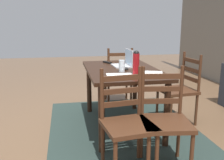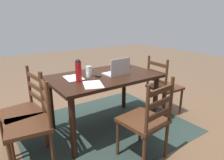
{
  "view_description": "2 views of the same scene",
  "coord_description": "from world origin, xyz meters",
  "px_view_note": "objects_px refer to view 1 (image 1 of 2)",
  "views": [
    {
      "loc": [
        3.1,
        -0.72,
        1.36
      ],
      "look_at": [
        -0.1,
        -0.11,
        0.61
      ],
      "focal_mm": 40.79,
      "sensor_mm": 36.0,
      "label": 1
    },
    {
      "loc": [
        1.36,
        2.14,
        1.5
      ],
      "look_at": [
        -0.13,
        -0.0,
        0.69
      ],
      "focal_mm": 31.67,
      "sensor_mm": 36.0,
      "label": 2
    }
  ],
  "objects_px": {
    "tv_remote": "(107,62)",
    "water_bottle": "(136,62)",
    "drinking_glass": "(122,66)",
    "laptop": "(125,62)",
    "chair_right_far": "(165,120)",
    "chair_left_far": "(118,76)",
    "chair_far_head": "(180,89)",
    "computer_mouse": "(125,69)",
    "chair_right_near": "(127,123)",
    "dining_table": "(122,77)"
  },
  "relations": [
    {
      "from": "laptop",
      "to": "computer_mouse",
      "type": "distance_m",
      "value": 0.28
    },
    {
      "from": "drinking_glass",
      "to": "dining_table",
      "type": "bearing_deg",
      "value": 166.44
    },
    {
      "from": "laptop",
      "to": "computer_mouse",
      "type": "relative_size",
      "value": 3.31
    },
    {
      "from": "chair_left_far",
      "to": "drinking_glass",
      "type": "xyz_separation_m",
      "value": [
        1.2,
        -0.22,
        0.39
      ]
    },
    {
      "from": "chair_far_head",
      "to": "laptop",
      "type": "height_order",
      "value": "laptop"
    },
    {
      "from": "chair_left_far",
      "to": "computer_mouse",
      "type": "relative_size",
      "value": 9.5
    },
    {
      "from": "laptop",
      "to": "drinking_glass",
      "type": "height_order",
      "value": "laptop"
    },
    {
      "from": "drinking_glass",
      "to": "chair_left_far",
      "type": "bearing_deg",
      "value": 169.5
    },
    {
      "from": "drinking_glass",
      "to": "computer_mouse",
      "type": "distance_m",
      "value": 0.13
    },
    {
      "from": "chair_far_head",
      "to": "water_bottle",
      "type": "distance_m",
      "value": 0.96
    },
    {
      "from": "chair_far_head",
      "to": "water_bottle",
      "type": "bearing_deg",
      "value": -61.57
    },
    {
      "from": "laptop",
      "to": "water_bottle",
      "type": "relative_size",
      "value": 1.2
    },
    {
      "from": "laptop",
      "to": "tv_remote",
      "type": "bearing_deg",
      "value": -149.29
    },
    {
      "from": "chair_left_far",
      "to": "computer_mouse",
      "type": "distance_m",
      "value": 1.16
    },
    {
      "from": "chair_far_head",
      "to": "tv_remote",
      "type": "height_order",
      "value": "chair_far_head"
    },
    {
      "from": "water_bottle",
      "to": "chair_left_far",
      "type": "bearing_deg",
      "value": 175.68
    },
    {
      "from": "dining_table",
      "to": "chair_right_near",
      "type": "distance_m",
      "value": 1.04
    },
    {
      "from": "dining_table",
      "to": "chair_far_head",
      "type": "distance_m",
      "value": 0.84
    },
    {
      "from": "chair_left_far",
      "to": "chair_right_far",
      "type": "height_order",
      "value": "same"
    },
    {
      "from": "water_bottle",
      "to": "laptop",
      "type": "bearing_deg",
      "value": 179.22
    },
    {
      "from": "chair_right_far",
      "to": "computer_mouse",
      "type": "height_order",
      "value": "chair_right_far"
    },
    {
      "from": "water_bottle",
      "to": "computer_mouse",
      "type": "xyz_separation_m",
      "value": [
        -0.3,
        -0.05,
        -0.13
      ]
    },
    {
      "from": "chair_left_far",
      "to": "tv_remote",
      "type": "xyz_separation_m",
      "value": [
        0.52,
        -0.28,
        0.33
      ]
    },
    {
      "from": "water_bottle",
      "to": "tv_remote",
      "type": "relative_size",
      "value": 1.62
    },
    {
      "from": "drinking_glass",
      "to": "tv_remote",
      "type": "xyz_separation_m",
      "value": [
        -0.68,
        -0.06,
        -0.06
      ]
    },
    {
      "from": "chair_right_near",
      "to": "laptop",
      "type": "relative_size",
      "value": 2.87
    },
    {
      "from": "laptop",
      "to": "tv_remote",
      "type": "height_order",
      "value": "laptop"
    },
    {
      "from": "chair_right_near",
      "to": "drinking_glass",
      "type": "bearing_deg",
      "value": 170.57
    },
    {
      "from": "chair_far_head",
      "to": "chair_right_far",
      "type": "distance_m",
      "value": 1.19
    },
    {
      "from": "water_bottle",
      "to": "drinking_glass",
      "type": "xyz_separation_m",
      "value": [
        -0.2,
        -0.12,
        -0.07
      ]
    },
    {
      "from": "chair_right_near",
      "to": "water_bottle",
      "type": "bearing_deg",
      "value": 157.52
    },
    {
      "from": "tv_remote",
      "to": "chair_right_near",
      "type": "bearing_deg",
      "value": -118.53
    },
    {
      "from": "computer_mouse",
      "to": "tv_remote",
      "type": "height_order",
      "value": "computer_mouse"
    },
    {
      "from": "drinking_glass",
      "to": "computer_mouse",
      "type": "relative_size",
      "value": 1.41
    },
    {
      "from": "chair_right_near",
      "to": "chair_right_far",
      "type": "bearing_deg",
      "value": 89.99
    },
    {
      "from": "chair_left_far",
      "to": "drinking_glass",
      "type": "distance_m",
      "value": 1.28
    },
    {
      "from": "chair_right_far",
      "to": "chair_left_far",
      "type": "bearing_deg",
      "value": -179.78
    },
    {
      "from": "chair_right_near",
      "to": "tv_remote",
      "type": "height_order",
      "value": "chair_right_near"
    },
    {
      "from": "chair_right_near",
      "to": "chair_right_far",
      "type": "relative_size",
      "value": 1.0
    },
    {
      "from": "laptop",
      "to": "chair_left_far",
      "type": "bearing_deg",
      "value": 173.26
    },
    {
      "from": "dining_table",
      "to": "chair_left_far",
      "type": "distance_m",
      "value": 1.04
    },
    {
      "from": "drinking_glass",
      "to": "tv_remote",
      "type": "bearing_deg",
      "value": -175.15
    },
    {
      "from": "tv_remote",
      "to": "water_bottle",
      "type": "bearing_deg",
      "value": -104.36
    },
    {
      "from": "chair_left_far",
      "to": "laptop",
      "type": "distance_m",
      "value": 0.92
    },
    {
      "from": "chair_far_head",
      "to": "laptop",
      "type": "bearing_deg",
      "value": -102.87
    },
    {
      "from": "water_bottle",
      "to": "chair_right_far",
      "type": "bearing_deg",
      "value": 10.63
    },
    {
      "from": "chair_right_far",
      "to": "computer_mouse",
      "type": "xyz_separation_m",
      "value": [
        -0.9,
        -0.17,
        0.33
      ]
    },
    {
      "from": "chair_right_far",
      "to": "water_bottle",
      "type": "relative_size",
      "value": 3.46
    },
    {
      "from": "dining_table",
      "to": "chair_far_head",
      "type": "relative_size",
      "value": 1.5
    },
    {
      "from": "chair_right_near",
      "to": "tv_remote",
      "type": "xyz_separation_m",
      "value": [
        -1.48,
        0.08,
        0.33
      ]
    }
  ]
}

